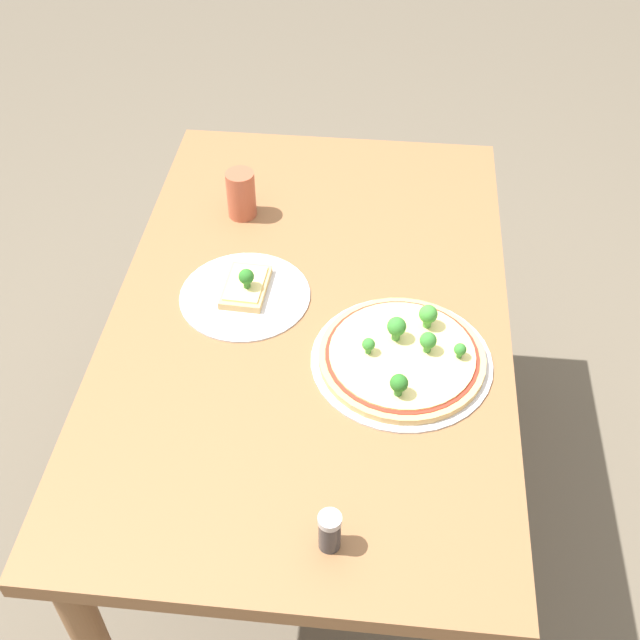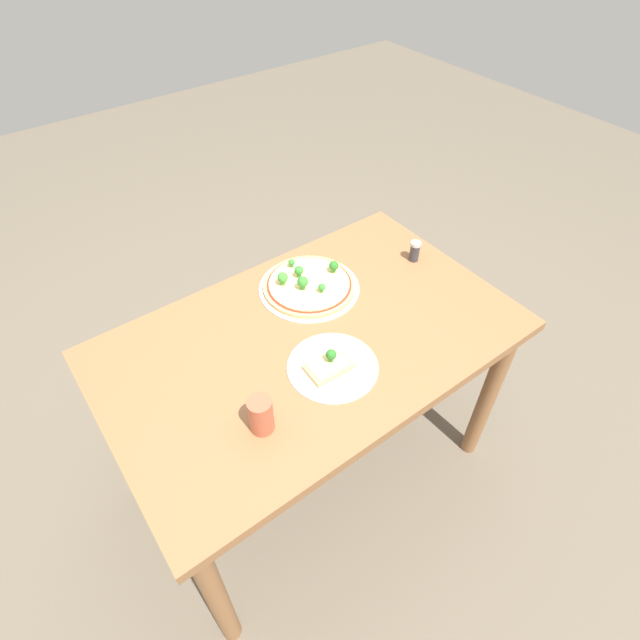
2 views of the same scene
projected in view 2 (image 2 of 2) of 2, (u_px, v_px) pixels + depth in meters
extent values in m
plane|color=brown|center=(313.00, 463.00, 2.05)|extent=(8.00, 8.00, 0.00)
cube|color=brown|center=(311.00, 340.00, 1.53)|extent=(1.25, 0.78, 0.04)
cylinder|color=brown|center=(216.00, 596.00, 1.37)|extent=(0.06, 0.06, 0.73)
cylinder|color=brown|center=(488.00, 395.00, 1.85)|extent=(0.06, 0.06, 0.73)
cylinder|color=brown|center=(126.00, 430.00, 1.74)|extent=(0.06, 0.06, 0.73)
cylinder|color=brown|center=(372.00, 299.00, 2.22)|extent=(0.06, 0.06, 0.73)
cylinder|color=silver|center=(309.00, 288.00, 1.67)|extent=(0.34, 0.34, 0.00)
cylinder|color=tan|center=(309.00, 286.00, 1.66)|extent=(0.31, 0.31, 0.01)
cylinder|color=#A82D1E|center=(309.00, 284.00, 1.66)|extent=(0.28, 0.28, 0.00)
cylinder|color=#EFD684|center=(309.00, 283.00, 1.65)|extent=(0.27, 0.27, 0.00)
sphere|color=#337A2D|center=(322.00, 287.00, 1.60)|extent=(0.02, 0.02, 0.02)
cylinder|color=#3F8136|center=(322.00, 291.00, 1.62)|extent=(0.01, 0.01, 0.01)
sphere|color=#286B23|center=(334.00, 265.00, 1.67)|extent=(0.03, 0.03, 0.03)
cylinder|color=#37742D|center=(334.00, 270.00, 1.69)|extent=(0.01, 0.01, 0.01)
sphere|color=#3D8933|center=(283.00, 277.00, 1.62)|extent=(0.04, 0.04, 0.04)
cylinder|color=#488E3A|center=(283.00, 283.00, 1.64)|extent=(0.02, 0.02, 0.02)
sphere|color=#337A2D|center=(292.00, 262.00, 1.70)|extent=(0.02, 0.02, 0.02)
cylinder|color=#3F8136|center=(292.00, 266.00, 1.71)|extent=(0.01, 0.01, 0.01)
sphere|color=#337A2D|center=(299.00, 270.00, 1.65)|extent=(0.03, 0.03, 0.03)
cylinder|color=#3F8136|center=(299.00, 275.00, 1.67)|extent=(0.01, 0.01, 0.01)
sphere|color=#337A2D|center=(303.00, 282.00, 1.61)|extent=(0.04, 0.04, 0.04)
cylinder|color=#3F8136|center=(303.00, 287.00, 1.62)|extent=(0.02, 0.02, 0.02)
cylinder|color=silver|center=(333.00, 367.00, 1.43)|extent=(0.26, 0.26, 0.00)
cube|color=tan|center=(329.00, 367.00, 1.41)|extent=(0.13, 0.09, 0.02)
cube|color=#EFD684|center=(329.00, 364.00, 1.41)|extent=(0.11, 0.08, 0.00)
sphere|color=#286B23|center=(331.00, 355.00, 1.39)|extent=(0.03, 0.03, 0.03)
cylinder|color=#37742D|center=(331.00, 359.00, 1.41)|extent=(0.01, 0.01, 0.01)
cylinder|color=#AD5138|center=(261.00, 415.00, 1.25)|extent=(0.06, 0.06, 0.11)
cylinder|color=#333338|center=(414.00, 253.00, 1.75)|extent=(0.03, 0.03, 0.06)
cylinder|color=#B2B2B7|center=(416.00, 244.00, 1.73)|extent=(0.04, 0.04, 0.01)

